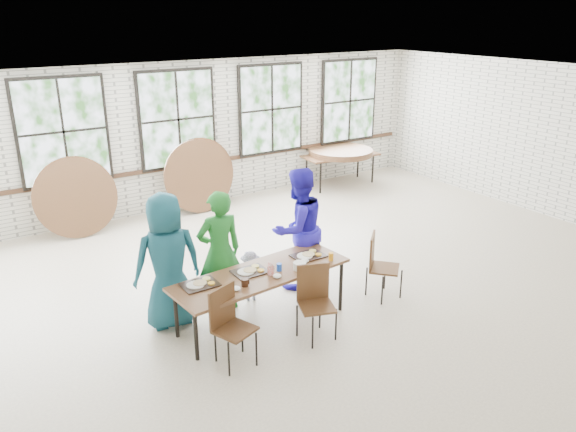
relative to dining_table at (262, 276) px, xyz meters
name	(u,v)px	position (x,y,z in m)	size (l,w,h in m)	color
room	(178,121)	(0.99, 4.92, 1.14)	(12.00, 12.00, 12.00)	beige
dining_table	(262,276)	(0.00, 0.00, 0.00)	(2.46, 1.00, 0.74)	brown
chair_near_left	(229,319)	(-0.76, -0.53, -0.13)	(0.53, 0.53, 0.95)	#4E301A
chair_near_right	(315,295)	(0.42, -0.60, -0.13)	(0.53, 0.52, 0.95)	#4E301A
chair_spare	(378,261)	(1.78, -0.26, -0.13)	(0.58, 0.58, 0.95)	#4E301A
adult_teal	(168,261)	(-1.01, 0.65, 0.22)	(0.89, 0.58, 1.81)	navy
adult_green	(220,252)	(-0.27, 0.65, 0.17)	(0.63, 0.41, 1.72)	#1D6F25
toddler	(250,276)	(0.20, 0.65, -0.32)	(0.48, 0.28, 0.74)	#141239
adult_blue	(298,229)	(1.01, 0.65, 0.23)	(0.89, 0.69, 1.83)	#271BC1
storage_table	(341,157)	(4.78, 4.41, 0.00)	(1.87, 0.92, 0.74)	brown
tabletop_clutter	(269,270)	(0.10, -0.03, 0.08)	(2.06, 0.58, 0.11)	black
round_tops_stacked	(341,152)	(4.78, 4.41, 0.12)	(1.50, 1.50, 0.13)	brown
round_tops_leaning	(162,182)	(0.44, 4.60, 0.05)	(4.02, 0.45, 1.49)	brown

